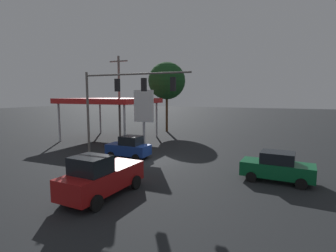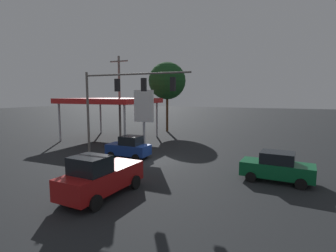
{
  "view_description": "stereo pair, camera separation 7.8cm",
  "coord_description": "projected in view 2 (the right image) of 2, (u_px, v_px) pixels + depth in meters",
  "views": [
    {
      "loc": [
        -9.39,
        19.52,
        5.53
      ],
      "look_at": [
        0.0,
        -2.0,
        2.75
      ],
      "focal_mm": 28.0,
      "sensor_mm": 36.0,
      "label": 1
    },
    {
      "loc": [
        -9.46,
        19.48,
        5.53
      ],
      "look_at": [
        0.0,
        -2.0,
        2.75
      ],
      "focal_mm": 28.0,
      "sensor_mm": 36.0,
      "label": 2
    }
  ],
  "objects": [
    {
      "name": "ground_plane",
      "position": [
        158.0,
        161.0,
        22.15
      ],
      "size": [
        200.0,
        200.0,
        0.0
      ],
      "primitive_type": "plane",
      "color": "black"
    },
    {
      "name": "traffic_signal_assembly",
      "position": [
        122.0,
        94.0,
        20.72
      ],
      "size": [
        9.32,
        0.43,
        7.43
      ],
      "color": "slate",
      "rests_on": "ground"
    },
    {
      "name": "utility_pole",
      "position": [
        120.0,
        97.0,
        31.02
      ],
      "size": [
        2.4,
        0.26,
        10.06
      ],
      "color": "slate",
      "rests_on": "ground"
    },
    {
      "name": "gas_station_canopy",
      "position": [
        110.0,
        101.0,
        32.58
      ],
      "size": [
        10.36,
        8.93,
        5.14
      ],
      "color": "red",
      "rests_on": "ground"
    },
    {
      "name": "price_sign",
      "position": [
        144.0,
        109.0,
        24.99
      ],
      "size": [
        2.01,
        0.27,
        6.01
      ],
      "color": "#B7B7BC",
      "rests_on": "ground"
    },
    {
      "name": "sedan_far",
      "position": [
        277.0,
        167.0,
        16.76
      ],
      "size": [
        4.52,
        2.31,
        1.93
      ],
      "rotation": [
        0.0,
        0.0,
        -0.07
      ],
      "color": "#0C592D",
      "rests_on": "ground"
    },
    {
      "name": "pickup_parked",
      "position": [
        100.0,
        177.0,
        14.23
      ],
      "size": [
        2.49,
        5.3,
        2.4
      ],
      "rotation": [
        0.0,
        0.0,
        1.52
      ],
      "color": "maroon",
      "rests_on": "ground"
    },
    {
      "name": "hatchback_crossing",
      "position": [
        129.0,
        147.0,
        23.09
      ],
      "size": [
        3.82,
        1.99,
        1.97
      ],
      "rotation": [
        0.0,
        0.0,
        0.01
      ],
      "color": "navy",
      "rests_on": "ground"
    },
    {
      "name": "street_tree",
      "position": [
        167.0,
        81.0,
        39.21
      ],
      "size": [
        5.56,
        5.56,
        10.44
      ],
      "color": "#4C331E",
      "rests_on": "ground"
    }
  ]
}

